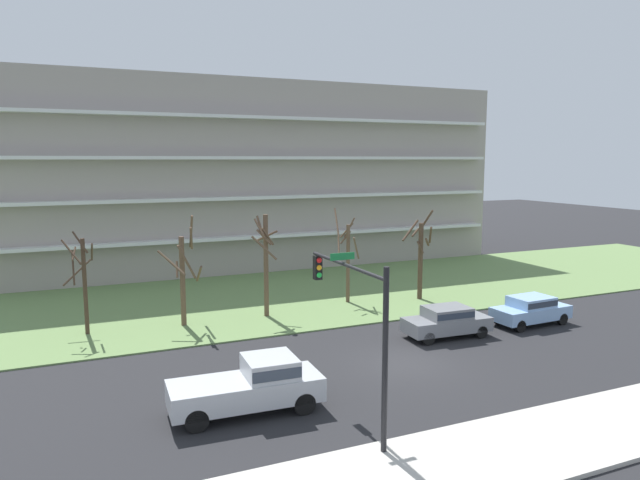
{
  "coord_description": "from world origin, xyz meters",
  "views": [
    {
      "loc": [
        -13.31,
        -20.99,
        8.97
      ],
      "look_at": [
        -1.52,
        6.0,
        4.85
      ],
      "focal_mm": 32.44,
      "sensor_mm": 36.0,
      "label": 1
    }
  ],
  "objects": [
    {
      "name": "grass_lawn_strip",
      "position": [
        0.0,
        14.0,
        0.04
      ],
      "size": [
        80.0,
        16.0,
        0.08
      ],
      "primitive_type": "cube",
      "color": "#66844C",
      "rests_on": "ground"
    },
    {
      "name": "sedan_blue_center_right",
      "position": [
        9.51,
        2.5,
        0.87
      ],
      "size": [
        4.47,
        1.99,
        1.57
      ],
      "rotation": [
        0.0,
        0.0,
        3.19
      ],
      "color": "#8CB2E0",
      "rests_on": "ground"
    },
    {
      "name": "ground",
      "position": [
        0.0,
        0.0,
        0.0
      ],
      "size": [
        160.0,
        160.0,
        0.0
      ],
      "primitive_type": "plane",
      "color": "#232326"
    },
    {
      "name": "tree_far_left",
      "position": [
        -12.85,
        10.13,
        2.92
      ],
      "size": [
        1.54,
        2.08,
        5.45
      ],
      "color": "#423023",
      "rests_on": "ground"
    },
    {
      "name": "pickup_silver_near_left",
      "position": [
        -7.65,
        -2.01,
        1.02
      ],
      "size": [
        5.48,
        2.24,
        1.95
      ],
      "rotation": [
        0.0,
        0.0,
        -0.04
      ],
      "color": "#B7BABF",
      "rests_on": "ground"
    },
    {
      "name": "tree_center",
      "position": [
        -3.27,
        9.68,
        3.33
      ],
      "size": [
        1.79,
        1.82,
        5.91
      ],
      "color": "brown",
      "rests_on": "ground"
    },
    {
      "name": "sedan_gray_center_left",
      "position": [
        3.97,
        2.5,
        0.87
      ],
      "size": [
        4.48,
        2.01,
        1.57
      ],
      "rotation": [
        0.0,
        0.0,
        3.09
      ],
      "color": "slate",
      "rests_on": "ground"
    },
    {
      "name": "apartment_building",
      "position": [
        0.0,
        27.52,
        7.56
      ],
      "size": [
        44.02,
        12.0,
        15.13
      ],
      "color": "#9E938C",
      "rests_on": "ground"
    },
    {
      "name": "tree_right",
      "position": [
        2.43,
        10.82,
        2.97
      ],
      "size": [
        1.75,
        1.74,
        5.96
      ],
      "color": "brown",
      "rests_on": "ground"
    },
    {
      "name": "traffic_signal_mast",
      "position": [
        -4.91,
        -4.69,
        4.04
      ],
      "size": [
        0.9,
        5.46,
        5.86
      ],
      "color": "black",
      "rests_on": "ground"
    },
    {
      "name": "tree_far_right",
      "position": [
        7.1,
        9.71,
        2.93
      ],
      "size": [
        2.02,
        2.03,
        5.82
      ],
      "color": "#4C3828",
      "rests_on": "ground"
    },
    {
      "name": "sidewalk_curb_near",
      "position": [
        0.0,
        -8.0,
        0.07
      ],
      "size": [
        80.0,
        4.0,
        0.15
      ],
      "primitive_type": "cube",
      "color": "#BCB7AD",
      "rests_on": "ground"
    },
    {
      "name": "tree_left",
      "position": [
        -7.85,
        9.67,
        2.9
      ],
      "size": [
        2.29,
        2.14,
        6.08
      ],
      "color": "brown",
      "rests_on": "ground"
    }
  ]
}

